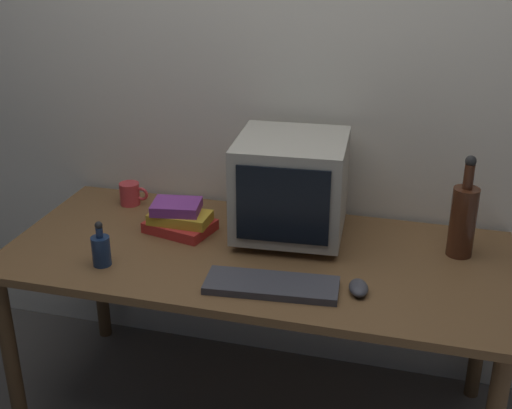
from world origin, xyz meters
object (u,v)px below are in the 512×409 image
at_px(keyboard, 272,285).
at_px(bottle_short, 101,249).
at_px(computer_mouse, 359,288).
at_px(book_stack, 179,219).
at_px(crt_monitor, 291,186).
at_px(bottle_tall, 463,219).
at_px(mug, 130,194).

height_order(keyboard, bottle_short, bottle_short).
xyz_separation_m(computer_mouse, book_stack, (-0.70, 0.27, 0.03)).
bearing_deg(crt_monitor, computer_mouse, -49.28).
xyz_separation_m(keyboard, bottle_short, (-0.59, 0.00, 0.05)).
distance_m(keyboard, bottle_tall, 0.70).
bearing_deg(bottle_short, keyboard, -0.39).
xyz_separation_m(computer_mouse, mug, (-0.98, 0.45, 0.03)).
height_order(computer_mouse, bottle_short, bottle_short).
distance_m(computer_mouse, book_stack, 0.75).
bearing_deg(crt_monitor, keyboard, -86.04).
bearing_deg(bottle_tall, bottle_short, -161.38).
bearing_deg(book_stack, bottle_short, -116.93).
bearing_deg(mug, computer_mouse, -24.83).
xyz_separation_m(computer_mouse, bottle_tall, (0.30, 0.35, 0.12)).
height_order(crt_monitor, bottle_tall, crt_monitor).
bearing_deg(book_stack, mug, 146.89).
relative_size(computer_mouse, bottle_tall, 0.28).
xyz_separation_m(crt_monitor, keyboard, (0.03, -0.39, -0.18)).
bearing_deg(bottle_tall, computer_mouse, -130.96).
bearing_deg(bottle_tall, book_stack, -175.48).
relative_size(bottle_tall, book_stack, 1.35).
bearing_deg(book_stack, keyboard, -36.23).
bearing_deg(computer_mouse, keyboard, 177.91).
height_order(crt_monitor, computer_mouse, crt_monitor).
distance_m(crt_monitor, keyboard, 0.43).
height_order(bottle_tall, book_stack, bottle_tall).
height_order(keyboard, computer_mouse, computer_mouse).
relative_size(keyboard, bottle_tall, 1.16).
bearing_deg(bottle_tall, keyboard, -145.33).
distance_m(keyboard, bottle_short, 0.59).
bearing_deg(crt_monitor, mug, 170.80).
distance_m(book_stack, mug, 0.33).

